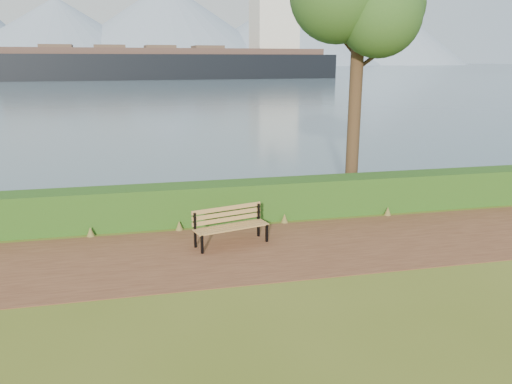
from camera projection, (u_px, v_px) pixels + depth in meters
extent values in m
plane|color=#55611B|center=(238.00, 257.00, 10.64)|extent=(140.00, 140.00, 0.00)
cube|color=#59311E|center=(236.00, 252.00, 10.93)|extent=(40.00, 3.40, 0.01)
cube|color=#1D4413|center=(220.00, 202.00, 12.97)|extent=(32.00, 0.85, 1.00)
cube|color=#405367|center=(145.00, 68.00, 255.93)|extent=(700.00, 510.00, 0.00)
cone|color=#7A8CA3|center=(58.00, 32.00, 364.55)|extent=(160.00, 160.00, 48.00)
cone|color=#7A8CA3|center=(168.00, 24.00, 388.97)|extent=(190.00, 190.00, 62.00)
cone|color=#7A8CA3|center=(281.00, 33.00, 404.67)|extent=(170.00, 170.00, 50.00)
cone|color=#7A8CA3|center=(378.00, 30.00, 431.96)|extent=(150.00, 150.00, 58.00)
cone|color=#7A8CA3|center=(130.00, 43.00, 409.72)|extent=(120.00, 120.00, 35.00)
cone|color=#7A8CA3|center=(317.00, 41.00, 437.93)|extent=(130.00, 130.00, 40.00)
cube|color=black|center=(202.00, 245.00, 10.79)|extent=(0.06, 0.07, 0.43)
cube|color=black|center=(195.00, 230.00, 11.10)|extent=(0.06, 0.07, 0.82)
cube|color=black|center=(198.00, 234.00, 10.92)|extent=(0.17, 0.49, 0.05)
cube|color=black|center=(267.00, 233.00, 11.50)|extent=(0.06, 0.07, 0.43)
cube|color=black|center=(258.00, 220.00, 11.81)|extent=(0.06, 0.07, 0.82)
cube|color=black|center=(263.00, 223.00, 11.63)|extent=(0.17, 0.49, 0.05)
cube|color=olive|center=(235.00, 229.00, 11.11)|extent=(1.67, 0.52, 0.03)
cube|color=olive|center=(233.00, 228.00, 11.22)|extent=(1.67, 0.52, 0.03)
cube|color=olive|center=(230.00, 226.00, 11.32)|extent=(1.67, 0.52, 0.03)
cube|color=olive|center=(228.00, 225.00, 11.42)|extent=(1.67, 0.52, 0.03)
cube|color=olive|center=(227.00, 219.00, 11.44)|extent=(1.66, 0.47, 0.10)
cube|color=olive|center=(227.00, 214.00, 11.41)|extent=(1.66, 0.47, 0.10)
cube|color=olive|center=(227.00, 208.00, 11.38)|extent=(1.66, 0.47, 0.10)
cylinder|color=#341F15|center=(356.00, 86.00, 14.36)|extent=(0.37, 0.37, 6.73)
sphere|color=#204617|center=(382.00, 5.00, 14.26)|extent=(2.43, 2.43, 2.43)
sphere|color=#204617|center=(380.00, 15.00, 13.34)|extent=(2.24, 2.24, 2.24)
cylinder|color=#341F15|center=(371.00, 59.00, 14.26)|extent=(0.98, 0.11, 0.74)
cylinder|color=#341F15|center=(344.00, 42.00, 14.06)|extent=(0.76, 0.35, 0.67)
cube|color=black|center=(172.00, 72.00, 108.61)|extent=(73.30, 16.78, 7.27)
cube|color=#4A342C|center=(172.00, 51.00, 107.51)|extent=(67.42, 15.21, 1.25)
cube|color=silver|center=(274.00, 26.00, 112.57)|extent=(9.95, 9.23, 11.42)
cube|color=brown|center=(56.00, 47.00, 100.81)|extent=(6.72, 7.29, 0.83)
cube|color=brown|center=(109.00, 47.00, 103.71)|extent=(6.72, 7.29, 0.83)
cube|color=brown|center=(160.00, 47.00, 106.60)|extent=(6.72, 7.29, 0.83)
cube|color=brown|center=(207.00, 48.00, 109.50)|extent=(6.72, 7.29, 0.83)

